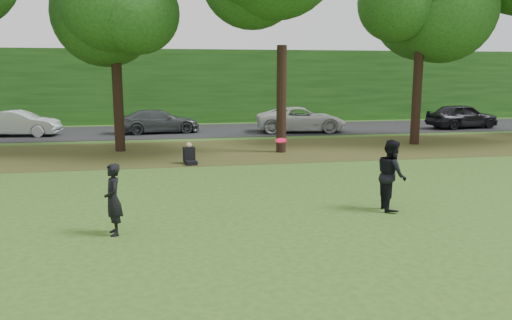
{
  "coord_description": "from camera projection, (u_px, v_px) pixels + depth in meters",
  "views": [
    {
      "loc": [
        -1.09,
        -8.87,
        3.51
      ],
      "look_at": [
        1.2,
        3.34,
        1.3
      ],
      "focal_mm": 35.0,
      "sensor_mm": 36.0,
      "label": 1
    }
  ],
  "objects": [
    {
      "name": "ground",
      "position": [
        226.0,
        260.0,
        9.4
      ],
      "size": [
        120.0,
        120.0,
        0.0
      ],
      "primitive_type": "plane",
      "color": "#2D541A",
      "rests_on": "ground"
    },
    {
      "name": "leaf_litter",
      "position": [
        189.0,
        152.0,
        21.98
      ],
      "size": [
        60.0,
        7.0,
        0.01
      ],
      "primitive_type": "cube",
      "color": "#4B3B1B",
      "rests_on": "ground"
    },
    {
      "name": "street",
      "position": [
        182.0,
        131.0,
        29.72
      ],
      "size": [
        70.0,
        7.0,
        0.02
      ],
      "primitive_type": "cube",
      "color": "black",
      "rests_on": "ground"
    },
    {
      "name": "far_hedge",
      "position": [
        178.0,
        86.0,
        35.09
      ],
      "size": [
        70.0,
        3.0,
        5.0
      ],
      "primitive_type": "cube",
      "color": "#1A4313",
      "rests_on": "ground"
    },
    {
      "name": "player_left",
      "position": [
        113.0,
        200.0,
        10.75
      ],
      "size": [
        0.5,
        0.64,
        1.57
      ],
      "primitive_type": "imported",
      "rotation": [
        0.0,
        0.0,
        -1.34
      ],
      "color": "black",
      "rests_on": "ground"
    },
    {
      "name": "player_right",
      "position": [
        391.0,
        175.0,
        12.7
      ],
      "size": [
        0.81,
        0.97,
        1.82
      ],
      "primitive_type": "imported",
      "rotation": [
        0.0,
        0.0,
        1.43
      ],
      "color": "black",
      "rests_on": "ground"
    },
    {
      "name": "parked_cars",
      "position": [
        226.0,
        120.0,
        28.93
      ],
      "size": [
        37.11,
        3.81,
        1.52
      ],
      "color": "black",
      "rests_on": "street"
    },
    {
      "name": "frisbee",
      "position": [
        281.0,
        141.0,
        12.09
      ],
      "size": [
        0.35,
        0.35,
        0.1
      ],
      "color": "#E51340",
      "rests_on": "ground"
    },
    {
      "name": "seated_person",
      "position": [
        190.0,
        156.0,
        19.17
      ],
      "size": [
        0.53,
        0.79,
        0.83
      ],
      "rotation": [
        0.0,
        0.0,
        0.17
      ],
      "color": "black",
      "rests_on": "ground"
    }
  ]
}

